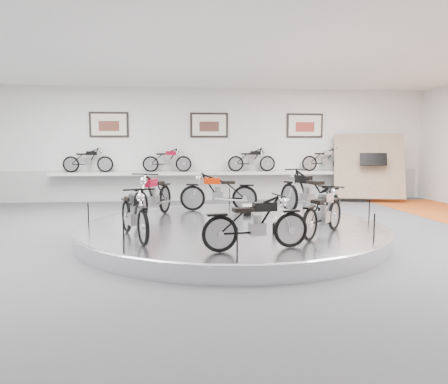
{
  "coord_description": "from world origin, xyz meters",
  "views": [
    {
      "loc": [
        -1.12,
        -8.72,
        1.95
      ],
      "look_at": [
        -0.14,
        0.6,
        0.97
      ],
      "focal_mm": 35.0,
      "sensor_mm": 36.0,
      "label": 1
    }
  ],
  "objects": [
    {
      "name": "floor",
      "position": [
        0.0,
        0.0,
        0.0
      ],
      "size": [
        16.0,
        16.0,
        0.0
      ],
      "primitive_type": "plane",
      "color": "#515154",
      "rests_on": "ground"
    },
    {
      "name": "ceiling",
      "position": [
        0.0,
        0.0,
        4.0
      ],
      "size": [
        16.0,
        16.0,
        0.0
      ],
      "primitive_type": "plane",
      "rotation": [
        3.14,
        0.0,
        0.0
      ],
      "color": "white",
      "rests_on": "wall_back"
    },
    {
      "name": "wall_back",
      "position": [
        0.0,
        7.0,
        2.0
      ],
      "size": [
        16.0,
        0.0,
        16.0
      ],
      "primitive_type": "plane",
      "rotation": [
        1.57,
        0.0,
        0.0
      ],
      "color": "white",
      "rests_on": "floor"
    },
    {
      "name": "wall_front",
      "position": [
        0.0,
        -7.0,
        2.0
      ],
      "size": [
        16.0,
        0.0,
        16.0
      ],
      "primitive_type": "plane",
      "rotation": [
        -1.57,
        0.0,
        0.0
      ],
      "color": "white",
      "rests_on": "floor"
    },
    {
      "name": "dado_band",
      "position": [
        0.0,
        6.98,
        0.55
      ],
      "size": [
        15.68,
        0.04,
        1.1
      ],
      "primitive_type": "cube",
      "color": "#BCBCBA",
      "rests_on": "floor"
    },
    {
      "name": "display_platform",
      "position": [
        0.0,
        0.3,
        0.15
      ],
      "size": [
        6.4,
        6.4,
        0.3
      ],
      "primitive_type": "cylinder",
      "color": "silver",
      "rests_on": "floor"
    },
    {
      "name": "platform_rim",
      "position": [
        0.0,
        0.3,
        0.27
      ],
      "size": [
        6.4,
        6.4,
        0.1
      ],
      "primitive_type": "torus",
      "color": "#B2B2BA",
      "rests_on": "display_platform"
    },
    {
      "name": "shelf",
      "position": [
        0.0,
        6.7,
        1.0
      ],
      "size": [
        11.0,
        0.55,
        0.1
      ],
      "primitive_type": "cube",
      "color": "silver",
      "rests_on": "wall_back"
    },
    {
      "name": "poster_left",
      "position": [
        -3.5,
        6.96,
        2.7
      ],
      "size": [
        1.35,
        0.06,
        0.88
      ],
      "primitive_type": "cube",
      "color": "white",
      "rests_on": "wall_back"
    },
    {
      "name": "poster_center",
      "position": [
        0.0,
        6.96,
        2.7
      ],
      "size": [
        1.35,
        0.06,
        0.88
      ],
      "primitive_type": "cube",
      "color": "white",
      "rests_on": "wall_back"
    },
    {
      "name": "poster_right",
      "position": [
        3.5,
        6.96,
        2.7
      ],
      "size": [
        1.35,
        0.06,
        0.88
      ],
      "primitive_type": "cube",
      "color": "white",
      "rests_on": "wall_back"
    },
    {
      "name": "display_panel",
      "position": [
        5.6,
        6.1,
        1.25
      ],
      "size": [
        2.56,
        1.52,
        2.3
      ],
      "primitive_type": "cube",
      "rotation": [
        -0.35,
        0.0,
        -0.26
      ],
      "color": "tan",
      "rests_on": "floor"
    },
    {
      "name": "shelf_bike_a",
      "position": [
        -4.2,
        6.7,
        1.42
      ],
      "size": [
        1.22,
        0.43,
        0.73
      ],
      "primitive_type": null,
      "color": "black",
      "rests_on": "shelf"
    },
    {
      "name": "shelf_bike_b",
      "position": [
        -1.5,
        6.7,
        1.42
      ],
      "size": [
        1.22,
        0.43,
        0.73
      ],
      "primitive_type": null,
      "color": "maroon",
      "rests_on": "shelf"
    },
    {
      "name": "shelf_bike_c",
      "position": [
        1.5,
        6.7,
        1.42
      ],
      "size": [
        1.22,
        0.43,
        0.73
      ],
      "primitive_type": null,
      "color": "black",
      "rests_on": "shelf"
    },
    {
      "name": "shelf_bike_d",
      "position": [
        4.2,
        6.7,
        1.42
      ],
      "size": [
        1.22,
        0.43,
        0.73
      ],
      "primitive_type": null,
      "color": "#B2B3B7",
      "rests_on": "shelf"
    },
    {
      "name": "bike_a",
      "position": [
        1.89,
        1.17,
        0.86
      ],
      "size": [
        1.27,
        2.02,
        1.12
      ],
      "primitive_type": null,
      "rotation": [
        0.0,
        0.0,
        1.91
      ],
      "color": "black",
      "rests_on": "display_platform"
    },
    {
      "name": "bike_b",
      "position": [
        -0.1,
        2.31,
        0.79
      ],
      "size": [
        1.75,
        0.83,
        0.99
      ],
      "primitive_type": null,
      "rotation": [
        0.0,
        0.0,
        3.0
      ],
      "color": "red",
      "rests_on": "display_platform"
    },
    {
      "name": "bike_c",
      "position": [
        -1.69,
        1.37,
        0.83
      ],
      "size": [
        1.2,
        1.92,
        1.06
      ],
      "primitive_type": null,
      "rotation": [
        0.0,
        0.0,
        4.38
      ],
      "color": "maroon",
      "rests_on": "display_platform"
    },
    {
      "name": "bike_d",
      "position": [
        -1.91,
        -0.91,
        0.77
      ],
      "size": [
        1.05,
        1.7,
        0.94
      ],
      "primitive_type": null,
      "rotation": [
        0.0,
        0.0,
        5.04
      ],
      "color": "black",
      "rests_on": "display_platform"
    },
    {
      "name": "bike_e",
      "position": [
        0.11,
        -1.98,
        0.74
      ],
      "size": [
        1.58,
        0.79,
        0.89
      ],
      "primitive_type": null,
      "rotation": [
        0.0,
        0.0,
        6.46
      ],
      "color": "black",
      "rests_on": "display_platform"
    },
    {
      "name": "bike_f",
      "position": [
        1.55,
        -0.97,
        0.75
      ],
      "size": [
        1.4,
        1.52,
        0.9
      ],
      "primitive_type": null,
      "rotation": [
        0.0,
        0.0,
        7.15
      ],
      "color": "#B2B3B7",
      "rests_on": "display_platform"
    }
  ]
}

